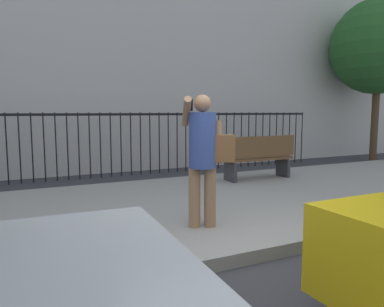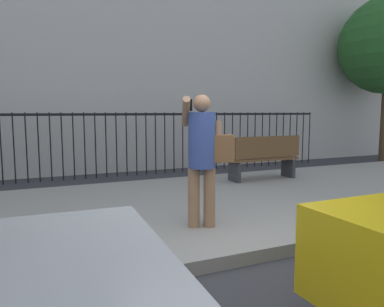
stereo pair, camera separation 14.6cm
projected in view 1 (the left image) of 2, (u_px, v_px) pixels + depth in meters
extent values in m
plane|color=#333338|center=(255.00, 264.00, 3.89)|extent=(60.00, 60.00, 0.00)
cube|color=gray|center=(174.00, 208.00, 5.85)|extent=(28.00, 4.40, 0.15)
cube|color=#BCB7B2|center=(91.00, 3.00, 10.94)|extent=(28.00, 4.00, 9.72)
cube|color=black|center=(115.00, 114.00, 8.99)|extent=(12.00, 0.04, 0.06)
cylinder|color=black|center=(7.00, 149.00, 8.03)|extent=(0.03, 0.03, 1.60)
cylinder|color=black|center=(20.00, 148.00, 8.14)|extent=(0.03, 0.03, 1.60)
cylinder|color=black|center=(32.00, 148.00, 8.25)|extent=(0.03, 0.03, 1.60)
cylinder|color=black|center=(44.00, 148.00, 8.36)|extent=(0.03, 0.03, 1.60)
cylinder|color=black|center=(56.00, 147.00, 8.47)|extent=(0.03, 0.03, 1.60)
cylinder|color=black|center=(68.00, 147.00, 8.58)|extent=(0.03, 0.03, 1.60)
cylinder|color=black|center=(79.00, 146.00, 8.69)|extent=(0.03, 0.03, 1.60)
cylinder|color=black|center=(90.00, 146.00, 8.80)|extent=(0.03, 0.03, 1.60)
cylinder|color=black|center=(100.00, 145.00, 8.91)|extent=(0.03, 0.03, 1.60)
cylinder|color=black|center=(111.00, 145.00, 9.02)|extent=(0.03, 0.03, 1.60)
cylinder|color=black|center=(121.00, 144.00, 9.13)|extent=(0.03, 0.03, 1.60)
cylinder|color=black|center=(131.00, 144.00, 9.24)|extent=(0.03, 0.03, 1.60)
cylinder|color=black|center=(141.00, 144.00, 9.35)|extent=(0.03, 0.03, 1.60)
cylinder|color=black|center=(150.00, 143.00, 9.46)|extent=(0.03, 0.03, 1.60)
cylinder|color=black|center=(159.00, 143.00, 9.57)|extent=(0.03, 0.03, 1.60)
cylinder|color=black|center=(168.00, 143.00, 9.68)|extent=(0.03, 0.03, 1.60)
cylinder|color=black|center=(177.00, 142.00, 9.79)|extent=(0.03, 0.03, 1.60)
cylinder|color=black|center=(186.00, 142.00, 9.91)|extent=(0.03, 0.03, 1.60)
cylinder|color=black|center=(194.00, 142.00, 10.02)|extent=(0.03, 0.03, 1.60)
cylinder|color=black|center=(202.00, 141.00, 10.13)|extent=(0.03, 0.03, 1.60)
cylinder|color=black|center=(211.00, 141.00, 10.24)|extent=(0.03, 0.03, 1.60)
cylinder|color=black|center=(218.00, 141.00, 10.35)|extent=(0.03, 0.03, 1.60)
cylinder|color=black|center=(226.00, 140.00, 10.46)|extent=(0.03, 0.03, 1.60)
cylinder|color=black|center=(234.00, 140.00, 10.57)|extent=(0.03, 0.03, 1.60)
cylinder|color=black|center=(241.00, 140.00, 10.68)|extent=(0.03, 0.03, 1.60)
cylinder|color=black|center=(248.00, 139.00, 10.79)|extent=(0.03, 0.03, 1.60)
cylinder|color=black|center=(256.00, 139.00, 10.90)|extent=(0.03, 0.03, 1.60)
cylinder|color=black|center=(263.00, 139.00, 11.01)|extent=(0.03, 0.03, 1.60)
cylinder|color=black|center=(269.00, 139.00, 11.12)|extent=(0.03, 0.03, 1.60)
cylinder|color=black|center=(276.00, 138.00, 11.23)|extent=(0.03, 0.03, 1.60)
cylinder|color=black|center=(283.00, 138.00, 11.34)|extent=(0.03, 0.03, 1.60)
cylinder|color=black|center=(289.00, 138.00, 11.45)|extent=(0.03, 0.03, 1.60)
cylinder|color=black|center=(295.00, 138.00, 11.56)|extent=(0.03, 0.03, 1.60)
cylinder|color=black|center=(302.00, 137.00, 11.67)|extent=(0.03, 0.03, 1.60)
cylinder|color=black|center=(376.00, 264.00, 3.11)|extent=(0.64, 0.22, 0.64)
cylinder|color=#936B4C|center=(194.00, 198.00, 4.63)|extent=(0.15, 0.15, 0.76)
cylinder|color=#936B4C|center=(210.00, 197.00, 4.65)|extent=(0.15, 0.15, 0.76)
cylinder|color=#33478C|center=(202.00, 140.00, 4.56)|extent=(0.44, 0.44, 0.70)
sphere|color=#936B4C|center=(203.00, 103.00, 4.51)|extent=(0.22, 0.22, 0.22)
cylinder|color=#936B4C|center=(186.00, 112.00, 4.50)|extent=(0.25, 0.49, 0.38)
cylinder|color=#936B4C|center=(218.00, 142.00, 4.58)|extent=(0.09, 0.09, 0.53)
cube|color=black|center=(190.00, 105.00, 4.56)|extent=(0.07, 0.03, 0.15)
cube|color=brown|center=(223.00, 148.00, 4.60)|extent=(0.32, 0.25, 0.34)
cube|color=brown|center=(258.00, 158.00, 7.98)|extent=(1.60, 0.45, 0.05)
cube|color=brown|center=(264.00, 146.00, 7.77)|extent=(1.60, 0.06, 0.44)
cube|color=#333338|center=(230.00, 172.00, 7.70)|extent=(0.08, 0.41, 0.40)
cube|color=#333338|center=(283.00, 168.00, 8.31)|extent=(0.08, 0.41, 0.40)
cylinder|color=#4C3823|center=(375.00, 117.00, 11.98)|extent=(0.23, 0.23, 2.87)
sphere|color=#235623|center=(379.00, 46.00, 11.72)|extent=(3.05, 3.05, 3.05)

